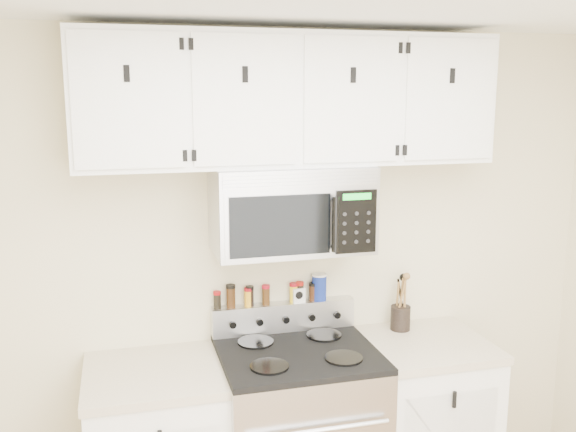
% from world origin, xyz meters
% --- Properties ---
extents(back_wall, '(3.50, 0.01, 2.50)m').
position_xyz_m(back_wall, '(0.00, 1.75, 1.25)').
color(back_wall, beige).
rests_on(back_wall, floor).
extents(base_cabinet_right, '(0.64, 0.62, 0.92)m').
position_xyz_m(base_cabinet_right, '(0.69, 1.45, 0.46)').
color(base_cabinet_right, white).
rests_on(base_cabinet_right, floor).
extents(microwave, '(0.76, 0.44, 0.42)m').
position_xyz_m(microwave, '(0.00, 1.55, 1.63)').
color(microwave, '#9E9EA3').
rests_on(microwave, back_wall).
extents(upper_cabinets, '(2.00, 0.35, 0.62)m').
position_xyz_m(upper_cabinets, '(-0.00, 1.58, 2.15)').
color(upper_cabinets, white).
rests_on(upper_cabinets, back_wall).
extents(utensil_crock, '(0.11, 0.11, 0.31)m').
position_xyz_m(utensil_crock, '(0.63, 1.63, 1.00)').
color(utensil_crock, black).
rests_on(utensil_crock, base_cabinet_right).
extents(kitchen_timer, '(0.08, 0.07, 0.08)m').
position_xyz_m(kitchen_timer, '(0.08, 1.71, 1.14)').
color(kitchen_timer, white).
rests_on(kitchen_timer, range).
extents(salt_canister, '(0.08, 0.08, 0.14)m').
position_xyz_m(salt_canister, '(0.20, 1.71, 1.17)').
color(salt_canister, navy).
rests_on(salt_canister, range).
extents(spice_jar_0, '(0.04, 0.04, 0.09)m').
position_xyz_m(spice_jar_0, '(-0.35, 1.71, 1.15)').
color(spice_jar_0, black).
rests_on(spice_jar_0, range).
extents(spice_jar_1, '(0.05, 0.05, 0.12)m').
position_xyz_m(spice_jar_1, '(-0.28, 1.71, 1.16)').
color(spice_jar_1, '#3A210D').
rests_on(spice_jar_1, range).
extents(spice_jar_2, '(0.04, 0.04, 0.10)m').
position_xyz_m(spice_jar_2, '(-0.19, 1.71, 1.15)').
color(spice_jar_2, gold).
rests_on(spice_jar_2, range).
extents(spice_jar_3, '(0.04, 0.04, 0.11)m').
position_xyz_m(spice_jar_3, '(-0.18, 1.71, 1.15)').
color(spice_jar_3, black).
rests_on(spice_jar_3, range).
extents(spice_jar_4, '(0.04, 0.04, 0.10)m').
position_xyz_m(spice_jar_4, '(-0.09, 1.71, 1.15)').
color(spice_jar_4, '#452910').
rests_on(spice_jar_4, range).
extents(spice_jar_5, '(0.04, 0.04, 0.10)m').
position_xyz_m(spice_jar_5, '(0.05, 1.71, 1.15)').
color(spice_jar_5, yellow).
rests_on(spice_jar_5, range).
extents(spice_jar_6, '(0.04, 0.04, 0.11)m').
position_xyz_m(spice_jar_6, '(0.09, 1.71, 1.15)').
color(spice_jar_6, black).
rests_on(spice_jar_6, range).
extents(spice_jar_7, '(0.04, 0.04, 0.10)m').
position_xyz_m(spice_jar_7, '(0.16, 1.71, 1.15)').
color(spice_jar_7, '#3B1D0E').
rests_on(spice_jar_7, range).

